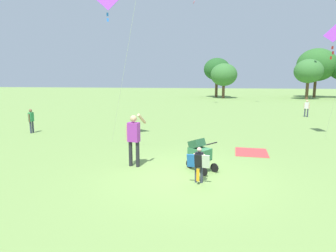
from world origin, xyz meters
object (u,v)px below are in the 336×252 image
Objects in this scene: stroller at (199,152)px; kite_adult_black at (108,2)px; person_red_shirt at (31,119)px; person_sitting_far at (307,107)px; picnic_blanket at (251,152)px; child_with_butterfly_kite at (199,162)px; kite_orange_delta at (335,36)px; person_adult_flyer at (134,136)px.

kite_adult_black is at bearing 138.71° from stroller.
person_sitting_far is at bearing 26.52° from person_red_shirt.
picnic_blanket is at bearing -116.86° from person_sitting_far.
child_with_butterfly_kite reaches higher than picnic_blanket.
child_with_butterfly_kite is 0.19× the size of kite_orange_delta.
stroller reaches higher than picnic_blanket.
person_sitting_far is (7.33, 14.15, 0.11)m from child_with_butterfly_kite.
person_red_shirt is 1.03× the size of person_sitting_far.
stroller is 0.76× the size of picnic_blanket.
person_sitting_far reaches higher than stroller.
kite_orange_delta is 15.05m from person_red_shirt.
picnic_blanket is (4.08, 2.27, -1.01)m from person_adult_flyer.
kite_orange_delta is (5.79, 6.56, 4.06)m from child_with_butterfly_kite.
kite_adult_black is at bearing -167.75° from kite_orange_delta.
kite_orange_delta is 4.22× the size of person_red_shirt.
child_with_butterfly_kite is at bearing -48.83° from kite_adult_black.
kite_orange_delta is (5.80, 5.51, 4.05)m from stroller.
picnic_blanket is (-3.84, -3.03, -4.65)m from kite_orange_delta.
kite_adult_black is (-1.77, 3.19, 4.88)m from person_adult_flyer.
child_with_butterfly_kite is 9.64m from kite_orange_delta.
stroller is 8.97m from kite_orange_delta.
kite_orange_delta is at bearing -101.46° from person_sitting_far.
kite_orange_delta reaches higher than person_red_shirt.
picnic_blanket is at bearing 51.67° from stroller.
stroller is 0.20× the size of kite_orange_delta.
kite_adult_black reaches higher than kite_orange_delta.
kite_adult_black is 4.86× the size of picnic_blanket.
kite_orange_delta is 8.69m from person_sitting_far.
kite_orange_delta is at bearing 1.68° from person_red_shirt.
kite_adult_black is 1.27× the size of kite_orange_delta.
person_red_shirt is at bearing -153.48° from person_sitting_far.
stroller is at bearing -41.29° from kite_adult_black.
person_red_shirt reaches higher than picnic_blanket.
kite_adult_black is 5.33× the size of person_red_shirt.
person_adult_flyer is 4.78m from picnic_blanket.
child_with_butterfly_kite is 0.83× the size of person_sitting_far.
kite_adult_black is 15.71m from person_sitting_far.
person_adult_flyer is at bearing 149.32° from child_with_butterfly_kite.
person_adult_flyer is 1.30× the size of picnic_blanket.
person_adult_flyer is 0.27× the size of kite_adult_black.
person_sitting_far is 11.92m from picnic_blanket.
person_sitting_far is at bearing 78.54° from kite_orange_delta.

